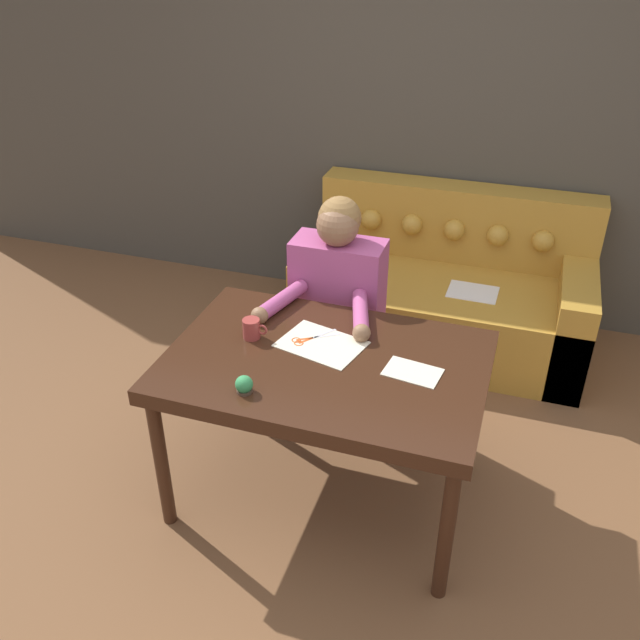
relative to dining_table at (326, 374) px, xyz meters
name	(u,v)px	position (x,y,z in m)	size (l,w,h in m)	color
ground_plane	(338,498)	(0.07, -0.03, -0.68)	(16.00, 16.00, 0.00)	brown
wall_back	(437,113)	(0.07, 1.98, 0.62)	(8.00, 0.06, 2.60)	#474238
dining_table	(326,374)	(0.00, 0.00, 0.00)	(1.33, 0.90, 0.75)	#381E11
couch	(444,293)	(0.28, 1.54, -0.36)	(1.72, 0.90, 0.91)	#B7842D
person	(337,309)	(-0.14, 0.62, -0.05)	(0.56, 0.62, 1.22)	#33281E
pattern_paper_main	(321,344)	(-0.05, 0.10, 0.08)	(0.40, 0.33, 0.00)	beige
pattern_paper_offcut	(413,372)	(0.36, 0.02, 0.08)	(0.24, 0.18, 0.00)	beige
scissors	(307,340)	(-0.12, 0.12, 0.08)	(0.19, 0.18, 0.01)	silver
mug	(252,329)	(-0.36, 0.06, 0.12)	(0.11, 0.08, 0.09)	#9E3833
pin_cushion	(244,385)	(-0.23, -0.31, 0.11)	(0.07, 0.07, 0.07)	#4C3828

